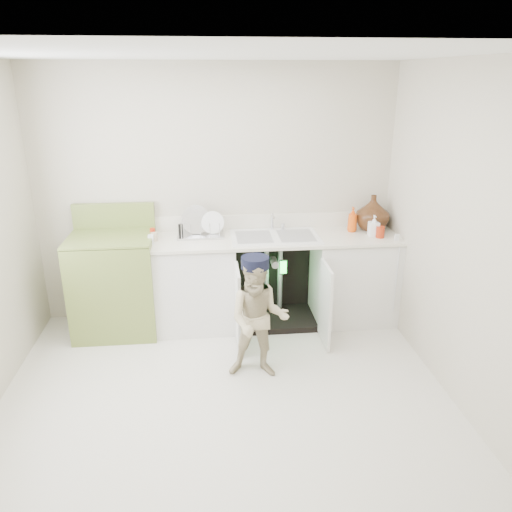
{
  "coord_description": "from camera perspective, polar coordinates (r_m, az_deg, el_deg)",
  "views": [
    {
      "loc": [
        -0.1,
        -3.34,
        2.38
      ],
      "look_at": [
        0.31,
        0.7,
        0.9
      ],
      "focal_mm": 35.0,
      "sensor_mm": 36.0,
      "label": 1
    }
  ],
  "objects": [
    {
      "name": "counter_run",
      "position": [
        4.98,
        2.57,
        -2.36
      ],
      "size": [
        2.44,
        1.02,
        1.25
      ],
      "color": "white",
      "rests_on": "ground"
    },
    {
      "name": "avocado_stove",
      "position": [
        4.98,
        -15.81,
        -2.93
      ],
      "size": [
        0.78,
        0.65,
        1.21
      ],
      "color": "olive",
      "rests_on": "ground"
    },
    {
      "name": "ground",
      "position": [
        4.1,
        -3.47,
        -15.43
      ],
      "size": [
        3.5,
        3.5,
        0.0
      ],
      "primitive_type": "plane",
      "color": "silver",
      "rests_on": "ground"
    },
    {
      "name": "repair_worker",
      "position": [
        4.06,
        0.28,
        -7.11
      ],
      "size": [
        0.61,
        0.85,
        1.04
      ],
      "rotation": [
        0.0,
        0.0,
        -0.15
      ],
      "color": "beige",
      "rests_on": "ground"
    },
    {
      "name": "room_shell",
      "position": [
        3.53,
        -3.9,
        1.34
      ],
      "size": [
        6.0,
        5.5,
        1.26
      ],
      "color": "beige",
      "rests_on": "ground"
    }
  ]
}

